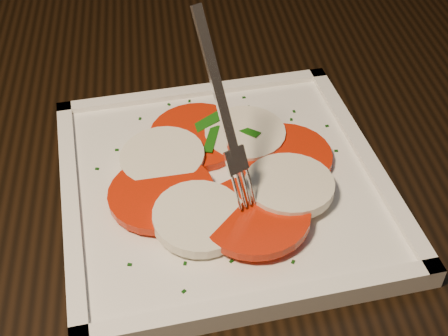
# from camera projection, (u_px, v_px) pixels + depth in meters

# --- Properties ---
(table) EXTENTS (1.25, 0.88, 0.75)m
(table) POSITION_uv_depth(u_px,v_px,m) (229.00, 234.00, 0.68)
(table) COLOR black
(table) RESTS_ON ground
(plate) EXTENTS (0.31, 0.31, 0.01)m
(plate) POSITION_uv_depth(u_px,v_px,m) (224.00, 186.00, 0.59)
(plate) COLOR white
(plate) RESTS_ON table
(caprese_salad) EXTENTS (0.24, 0.25, 0.02)m
(caprese_salad) POSITION_uv_depth(u_px,v_px,m) (224.00, 173.00, 0.57)
(caprese_salad) COLOR red
(caprese_salad) RESTS_ON plate
(fork) EXTENTS (0.06, 0.08, 0.16)m
(fork) POSITION_uv_depth(u_px,v_px,m) (216.00, 105.00, 0.51)
(fork) COLOR white
(fork) RESTS_ON caprese_salad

